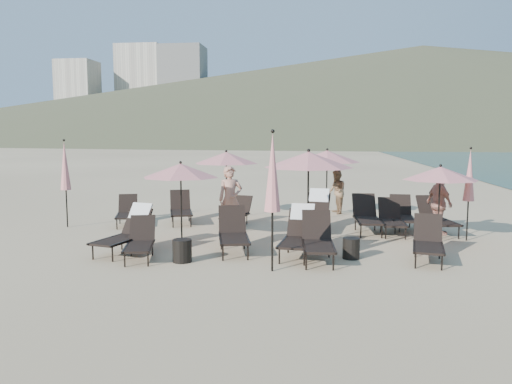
# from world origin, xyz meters

# --- Properties ---
(ground) EXTENTS (800.00, 800.00, 0.00)m
(ground) POSITION_xyz_m (0.00, 0.00, 0.00)
(ground) COLOR #D6BA8C
(ground) RESTS_ON ground
(volcanic_headland) EXTENTS (690.00, 690.00, 55.00)m
(volcanic_headland) POSITION_xyz_m (71.37, 302.62, 26.49)
(volcanic_headland) COLOR brown
(volcanic_headland) RESTS_ON ground
(hotel_skyline) EXTENTS (109.00, 82.00, 55.00)m
(hotel_skyline) POSITION_xyz_m (-93.62, 271.21, 24.18)
(hotel_skyline) COLOR beige
(hotel_skyline) RESTS_ON ground
(lounger_0) EXTENTS (1.03, 1.82, 1.08)m
(lounger_0) POSITION_xyz_m (-3.94, 0.38, 0.51)
(lounger_0) COLOR black
(lounger_0) RESTS_ON ground
(lounger_1) EXTENTS (0.92, 1.61, 0.87)m
(lounger_1) POSITION_xyz_m (-3.41, -0.18, 0.41)
(lounger_1) COLOR black
(lounger_1) RESTS_ON ground
(lounger_2) EXTENTS (1.03, 1.85, 1.00)m
(lounger_2) POSITION_xyz_m (-1.47, 0.71, 0.47)
(lounger_2) COLOR black
(lounger_2) RESTS_ON ground
(lounger_3) EXTENTS (0.84, 1.82, 1.10)m
(lounger_3) POSITION_xyz_m (0.06, 0.60, 0.52)
(lounger_3) COLOR black
(lounger_3) RESTS_ON ground
(lounger_4) EXTENTS (0.77, 1.79, 1.01)m
(lounger_4) POSITION_xyz_m (0.50, 0.16, 0.47)
(lounger_4) COLOR black
(lounger_4) RESTS_ON ground
(lounger_5) EXTENTS (0.90, 1.71, 0.94)m
(lounger_5) POSITION_xyz_m (2.89, 0.43, 0.44)
(lounger_5) COLOR black
(lounger_5) RESTS_ON ground
(lounger_6) EXTENTS (1.01, 1.63, 0.88)m
(lounger_6) POSITION_xyz_m (-5.29, 3.78, 0.41)
(lounger_6) COLOR black
(lounger_6) RESTS_ON ground
(lounger_7) EXTENTS (1.12, 1.79, 0.97)m
(lounger_7) POSITION_xyz_m (-3.76, 4.34, 0.45)
(lounger_7) COLOR black
(lounger_7) RESTS_ON ground
(lounger_8) EXTENTS (0.84, 1.55, 0.85)m
(lounger_8) POSITION_xyz_m (-1.94, 4.12, 0.40)
(lounger_8) COLOR black
(lounger_8) RESTS_ON ground
(lounger_9) EXTENTS (0.94, 1.91, 1.14)m
(lounger_9) POSITION_xyz_m (0.42, 3.61, 0.55)
(lounger_9) COLOR black
(lounger_9) RESTS_ON ground
(lounger_10) EXTENTS (0.64, 1.63, 0.94)m
(lounger_10) POSITION_xyz_m (2.52, 3.39, 0.44)
(lounger_10) COLOR black
(lounger_10) RESTS_ON ground
(lounger_11) EXTENTS (0.96, 1.80, 0.98)m
(lounger_11) POSITION_xyz_m (3.78, 3.63, 0.46)
(lounger_11) COLOR black
(lounger_11) RESTS_ON ground
(lounger_12) EXTENTS (0.71, 1.67, 0.94)m
(lounger_12) POSITION_xyz_m (2.92, 4.15, 0.44)
(lounger_12) COLOR black
(lounger_12) RESTS_ON ground
(lounger_13) EXTENTS (0.78, 1.80, 1.02)m
(lounger_13) POSITION_xyz_m (1.86, 3.54, 0.48)
(lounger_13) COLOR black
(lounger_13) RESTS_ON ground
(umbrella_open_0) EXTENTS (1.94, 1.94, 2.08)m
(umbrella_open_0) POSITION_xyz_m (-2.94, 1.54, 1.84)
(umbrella_open_0) COLOR black
(umbrella_open_0) RESTS_ON ground
(umbrella_open_1) EXTENTS (2.22, 2.22, 2.39)m
(umbrella_open_1) POSITION_xyz_m (0.24, 1.87, 2.11)
(umbrella_open_1) COLOR black
(umbrella_open_1) RESTS_ON ground
(umbrella_open_2) EXTENTS (1.86, 1.86, 2.01)m
(umbrella_open_2) POSITION_xyz_m (3.53, 2.33, 1.77)
(umbrella_open_2) COLOR black
(umbrella_open_2) RESTS_ON ground
(umbrella_open_3) EXTENTS (2.09, 2.09, 2.25)m
(umbrella_open_3) POSITION_xyz_m (-2.50, 5.36, 1.99)
(umbrella_open_3) COLOR black
(umbrella_open_3) RESTS_ON ground
(umbrella_open_4) EXTENTS (2.14, 2.14, 2.30)m
(umbrella_open_4) POSITION_xyz_m (0.76, 5.83, 2.03)
(umbrella_open_4) COLOR black
(umbrella_open_4) RESTS_ON ground
(umbrella_closed_0) EXTENTS (0.33, 0.33, 2.84)m
(umbrella_closed_0) POSITION_xyz_m (-0.40, -0.84, 1.98)
(umbrella_closed_0) COLOR black
(umbrella_closed_0) RESTS_ON ground
(umbrella_closed_1) EXTENTS (0.28, 0.28, 2.43)m
(umbrella_closed_1) POSITION_xyz_m (4.34, 2.70, 1.69)
(umbrella_closed_1) COLOR black
(umbrella_closed_1) RESTS_ON ground
(umbrella_closed_2) EXTENTS (0.31, 0.31, 2.61)m
(umbrella_closed_2) POSITION_xyz_m (-6.91, 3.20, 1.82)
(umbrella_closed_2) COLOR black
(umbrella_closed_2) RESTS_ON ground
(side_table_0) EXTENTS (0.42, 0.42, 0.49)m
(side_table_0) POSITION_xyz_m (-2.40, -0.35, 0.25)
(side_table_0) COLOR black
(side_table_0) RESTS_ON ground
(side_table_1) EXTENTS (0.38, 0.38, 0.46)m
(side_table_1) POSITION_xyz_m (1.24, 0.40, 0.23)
(side_table_1) COLOR black
(side_table_1) RESTS_ON ground
(beachgoer_a) EXTENTS (0.80, 0.66, 1.87)m
(beachgoer_a) POSITION_xyz_m (-1.95, 3.01, 0.94)
(beachgoer_a) COLOR tan
(beachgoer_a) RESTS_ON ground
(beachgoer_b) EXTENTS (0.75, 0.86, 1.53)m
(beachgoer_b) POSITION_xyz_m (1.12, 6.80, 0.76)
(beachgoer_b) COLOR #936F4C
(beachgoer_b) RESTS_ON ground
(beachgoer_c) EXTENTS (0.78, 1.09, 1.72)m
(beachgoer_c) POSITION_xyz_m (3.79, 3.43, 0.86)
(beachgoer_c) COLOR tan
(beachgoer_c) RESTS_ON ground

